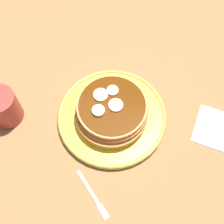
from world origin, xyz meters
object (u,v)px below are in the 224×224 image
object	(u,v)px
fork	(94,197)
plate	(112,117)
banana_slice_0	(116,104)
coffee_mug	(2,107)
napkin	(217,129)
banana_slice_3	(98,111)
banana_slice_1	(101,95)
banana_slice_2	(113,91)
pancake_stack	(111,112)

from	to	relation	value
fork	plate	bearing A→B (deg)	-88.01
banana_slice_0	coffee_mug	bearing A→B (deg)	12.09
banana_slice_0	fork	xyz separation A→B (cm)	(0.19, 20.84, -7.42)
napkin	banana_slice_0	bearing A→B (deg)	6.61
plate	banana_slice_3	distance (cm)	7.67
plate	banana_slice_1	size ratio (longest dim) A/B	7.80
banana_slice_2	banana_slice_3	bearing A→B (deg)	72.71
coffee_mug	pancake_stack	bearing A→B (deg)	-169.01
banana_slice_1	banana_slice_2	distance (cm)	3.16
banana_slice_3	coffee_mug	bearing A→B (deg)	7.40
napkin	fork	size ratio (longest dim) A/B	1.08
napkin	fork	xyz separation A→B (cm)	(26.01, 23.84, 0.10)
plate	banana_slice_0	xyz separation A→B (cm)	(-0.90, -0.34, 6.62)
pancake_stack	banana_slice_3	world-z (taller)	banana_slice_3
plate	pancake_stack	xyz separation A→B (cm)	(0.12, 0.41, 3.50)
banana_slice_0	coffee_mug	xyz separation A→B (cm)	(27.60, 5.91, -2.82)
plate	banana_slice_0	bearing A→B (deg)	-159.03
banana_slice_1	banana_slice_3	bearing A→B (deg)	97.92
pancake_stack	fork	distance (cm)	20.57
banana_slice_0	plate	bearing A→B (deg)	20.97
napkin	fork	world-z (taller)	fork
pancake_stack	fork	xyz separation A→B (cm)	(-0.84, 20.09, -4.30)
banana_slice_3	coffee_mug	distance (cm)	24.39
plate	napkin	distance (cm)	26.94
pancake_stack	napkin	xyz separation A→B (cm)	(-26.85, -3.74, -4.40)
plate	fork	bearing A→B (deg)	91.99
plate	banana_slice_0	size ratio (longest dim) A/B	7.98
plate	fork	distance (cm)	20.53
plate	banana_slice_1	bearing A→B (deg)	-29.72
napkin	plate	bearing A→B (deg)	7.12
plate	banana_slice_1	distance (cm)	7.62
pancake_stack	coffee_mug	world-z (taller)	coffee_mug
plate	fork	world-z (taller)	plate
plate	coffee_mug	bearing A→B (deg)	11.78
pancake_stack	banana_slice_3	size ratio (longest dim) A/B	6.04
pancake_stack	banana_slice_1	xyz separation A→B (cm)	(3.17, -2.29, 3.10)
fork	banana_slice_0	bearing A→B (deg)	-90.51
banana_slice_2	coffee_mug	size ratio (longest dim) A/B	0.25
banana_slice_1	fork	distance (cm)	23.91
banana_slice_2	fork	xyz separation A→B (cm)	(-1.47, 24.26, -7.42)
coffee_mug	fork	size ratio (longest dim) A/B	1.13
banana_slice_2	banana_slice_1	bearing A→B (deg)	36.56
banana_slice_1	fork	size ratio (longest dim) A/B	0.35
pancake_stack	coffee_mug	xyz separation A→B (cm)	(26.58, 5.16, 0.29)
pancake_stack	coffee_mug	bearing A→B (deg)	10.99
banana_slice_3	fork	xyz separation A→B (cm)	(-3.41, 18.05, -7.55)
banana_slice_3	pancake_stack	bearing A→B (deg)	-141.51
banana_slice_1	fork	world-z (taller)	banana_slice_1
pancake_stack	banana_slice_1	world-z (taller)	banana_slice_1
plate	banana_slice_3	size ratio (longest dim) A/B	9.22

